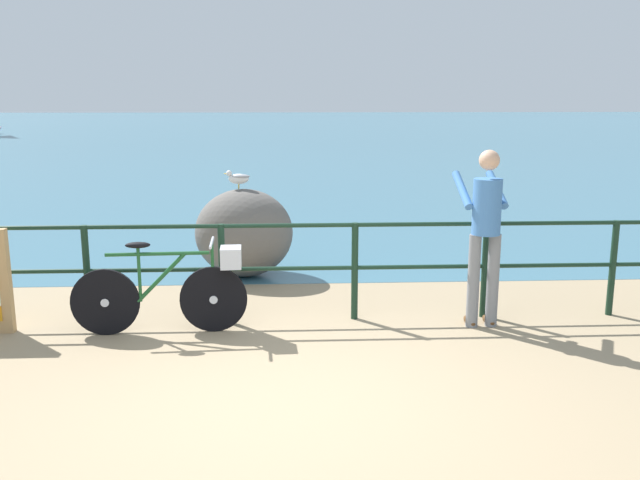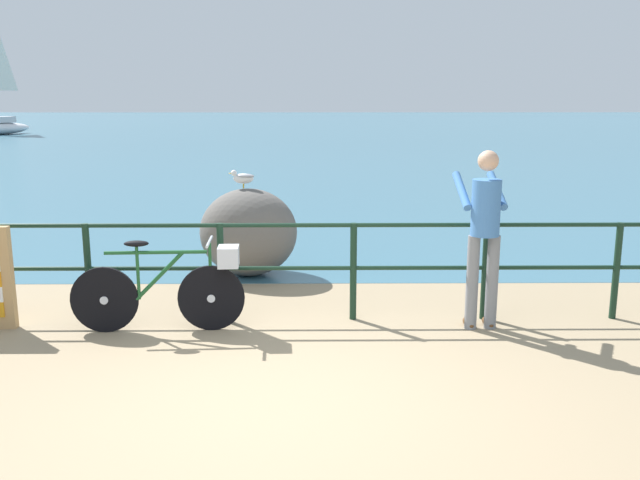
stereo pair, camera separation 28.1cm
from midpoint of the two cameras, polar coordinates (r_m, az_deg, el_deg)
The scene contains 8 objects.
ground_plane at distance 24.95m, azimuth -0.86°, elevation 6.57°, with size 120.00×120.00×0.10m, color #937F60.
sea_surface at distance 53.24m, azimuth -0.71°, elevation 9.49°, with size 120.00×90.00×0.01m, color #38667A.
promenade_railing at distance 7.01m, azimuth -1.61°, elevation -1.68°, with size 9.61×0.07×1.02m.
bicycle at distance 6.83m, azimuth -11.03°, elevation -3.75°, with size 1.70×0.48×0.92m.
person_at_railing at distance 6.90m, azimuth 14.67°, elevation 0.74°, with size 0.47×0.65×1.78m.
breakwater_boulder_main at distance 8.81m, azimuth -5.08°, elevation 0.63°, with size 1.25×1.04×1.13m.
seagull at distance 8.75m, azimuth -5.53°, elevation 5.22°, with size 0.34×0.13×0.23m.
sailboat at distance 45.66m, azimuth -25.00°, elevation 8.87°, with size 2.97×4.55×6.16m.
Camera 2 is at (0.27, -4.85, 2.29)m, focal length 38.34 mm.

